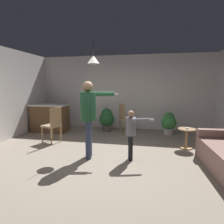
% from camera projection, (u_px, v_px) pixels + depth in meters
% --- Properties ---
extents(ground, '(7.68, 7.68, 0.00)m').
position_uv_depth(ground, '(104.00, 159.00, 4.19)').
color(ground, gray).
extents(wall_back, '(6.40, 0.10, 2.70)m').
position_uv_depth(wall_back, '(124.00, 92.00, 7.11)').
color(wall_back, silver).
rests_on(wall_back, ground).
extents(kitchen_counter, '(1.26, 0.66, 0.95)m').
position_uv_depth(kitchen_counter, '(50.00, 118.00, 6.67)').
color(kitchen_counter, brown).
rests_on(kitchen_counter, ground).
extents(side_table_by_couch, '(0.44, 0.44, 0.52)m').
position_uv_depth(side_table_by_couch, '(187.00, 136.00, 4.87)').
color(side_table_by_couch, '#99754C').
rests_on(side_table_by_couch, ground).
extents(person_adult, '(0.79, 0.60, 1.69)m').
position_uv_depth(person_adult, '(89.00, 111.00, 4.16)').
color(person_adult, '#384260').
rests_on(person_adult, ground).
extents(person_child, '(0.59, 0.30, 1.08)m').
position_uv_depth(person_child, '(131.00, 130.00, 4.07)').
color(person_child, black).
rests_on(person_child, ground).
extents(dining_chair_by_counter, '(0.58, 0.58, 1.00)m').
position_uv_depth(dining_chair_by_counter, '(125.00, 117.00, 6.47)').
color(dining_chair_by_counter, '#99754C').
rests_on(dining_chair_by_counter, ground).
extents(dining_chair_near_wall, '(0.54, 0.54, 1.00)m').
position_uv_depth(dining_chair_near_wall, '(53.00, 124.00, 5.35)').
color(dining_chair_near_wall, '#99754C').
rests_on(dining_chair_near_wall, ground).
extents(potted_plant_corner, '(0.53, 0.53, 0.81)m').
position_uv_depth(potted_plant_corner, '(107.00, 119.00, 6.74)').
color(potted_plant_corner, '#4C4742').
rests_on(potted_plant_corner, ground).
extents(potted_plant_by_wall, '(0.48, 0.48, 0.73)m').
position_uv_depth(potted_plant_by_wall, '(169.00, 122.00, 6.28)').
color(potted_plant_by_wall, '#B7B2AD').
rests_on(potted_plant_by_wall, ground).
extents(spare_remote_on_table, '(0.05, 0.13, 0.04)m').
position_uv_depth(spare_remote_on_table, '(187.00, 128.00, 4.81)').
color(spare_remote_on_table, white).
rests_on(spare_remote_on_table, side_table_by_couch).
extents(ceiling_light_pendant, '(0.32, 0.32, 0.55)m').
position_uv_depth(ceiling_light_pendant, '(93.00, 60.00, 4.82)').
color(ceiling_light_pendant, silver).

